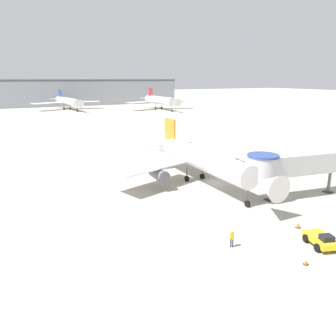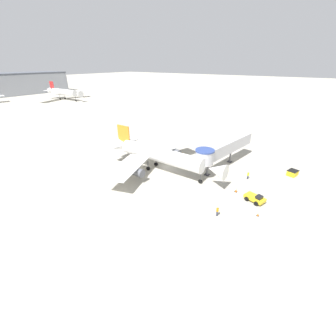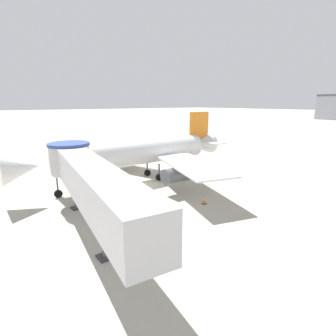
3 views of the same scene
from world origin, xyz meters
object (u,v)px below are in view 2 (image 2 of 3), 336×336
(jet_bridge, at_px, (222,149))
(traffic_cone_starboard_wing, at_px, (182,153))
(background_jet_red_tail, at_px, (63,92))
(ground_crew_wing_walker, at_px, (217,211))
(service_container_yellow, at_px, (293,173))
(traffic_cone_apron_front, at_px, (258,214))
(traffic_cone_near_nose, at_px, (236,190))
(pushback_tug_yellow, at_px, (255,198))
(ground_crew_marshaller, at_px, (248,175))
(main_airplane, at_px, (158,155))

(jet_bridge, distance_m, traffic_cone_starboard_wing, 12.76)
(background_jet_red_tail, bearing_deg, ground_crew_wing_walker, -114.37)
(service_container_yellow, bearing_deg, traffic_cone_starboard_wing, 97.99)
(jet_bridge, relative_size, service_container_yellow, 7.80)
(traffic_cone_apron_front, bearing_deg, background_jet_red_tail, 69.38)
(traffic_cone_near_nose, bearing_deg, pushback_tug_yellow, -108.00)
(traffic_cone_apron_front, height_order, ground_crew_marshaller, ground_crew_marshaller)
(pushback_tug_yellow, distance_m, traffic_cone_starboard_wing, 25.76)
(jet_bridge, relative_size, traffic_cone_near_nose, 25.39)
(ground_crew_marshaller, distance_m, ground_crew_wing_walker, 15.83)
(service_container_yellow, bearing_deg, main_airplane, 120.13)
(service_container_yellow, distance_m, ground_crew_wing_walker, 24.63)
(traffic_cone_near_nose, bearing_deg, ground_crew_marshaller, -1.65)
(main_airplane, relative_size, pushback_tug_yellow, 7.57)
(pushback_tug_yellow, height_order, ground_crew_wing_walker, ground_crew_wing_walker)
(jet_bridge, bearing_deg, traffic_cone_apron_front, -129.72)
(background_jet_red_tail, bearing_deg, ground_crew_marshaller, -108.43)
(traffic_cone_apron_front, height_order, ground_crew_wing_walker, ground_crew_wing_walker)
(jet_bridge, xyz_separation_m, traffic_cone_starboard_wing, (1.54, 11.85, -4.46))
(traffic_cone_starboard_wing, height_order, ground_crew_wing_walker, ground_crew_wing_walker)
(traffic_cone_near_nose, relative_size, ground_crew_marshaller, 0.47)
(traffic_cone_apron_front, bearing_deg, pushback_tug_yellow, 22.77)
(main_airplane, distance_m, background_jet_red_tail, 126.33)
(main_airplane, xyz_separation_m, traffic_cone_starboard_wing, (11.45, 0.54, -3.49))
(service_container_yellow, xyz_separation_m, traffic_cone_apron_front, (-19.45, 2.11, -0.31))
(main_airplane, xyz_separation_m, ground_crew_marshaller, (7.63, -18.61, -2.80))
(service_container_yellow, height_order, ground_crew_wing_walker, ground_crew_wing_walker)
(pushback_tug_yellow, bearing_deg, ground_crew_marshaller, 42.94)
(ground_crew_marshaller, bearing_deg, traffic_cone_apron_front, 65.96)
(traffic_cone_starboard_wing, distance_m, ground_crew_marshaller, 19.53)
(service_container_yellow, height_order, background_jet_red_tail, background_jet_red_tail)
(jet_bridge, distance_m, traffic_cone_apron_front, 19.60)
(traffic_cone_apron_front, xyz_separation_m, ground_crew_wing_walker, (-3.95, 5.53, 0.73))
(traffic_cone_starboard_wing, height_order, background_jet_red_tail, background_jet_red_tail)
(service_container_yellow, height_order, ground_crew_marshaller, ground_crew_marshaller)
(pushback_tug_yellow, xyz_separation_m, traffic_cone_starboard_wing, (11.70, 22.95, -0.38))
(background_jet_red_tail, bearing_deg, traffic_cone_apron_front, -112.16)
(jet_bridge, distance_m, ground_crew_marshaller, 8.52)
(traffic_cone_near_nose, height_order, traffic_cone_apron_front, traffic_cone_near_nose)
(traffic_cone_apron_front, bearing_deg, ground_crew_marshaller, 24.82)
(pushback_tug_yellow, distance_m, ground_crew_marshaller, 8.75)
(ground_crew_wing_walker, bearing_deg, service_container_yellow, 31.57)
(pushback_tug_yellow, height_order, service_container_yellow, pushback_tug_yellow)
(background_jet_red_tail, bearing_deg, main_airplane, -114.21)
(ground_crew_marshaller, distance_m, background_jet_red_tail, 141.32)
(jet_bridge, bearing_deg, main_airplane, 139.45)
(main_airplane, xyz_separation_m, pushback_tug_yellow, (-0.24, -22.42, -3.12))
(service_container_yellow, height_order, traffic_cone_near_nose, service_container_yellow)
(main_airplane, distance_m, pushback_tug_yellow, 22.63)
(traffic_cone_starboard_wing, height_order, traffic_cone_near_nose, traffic_cone_near_nose)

